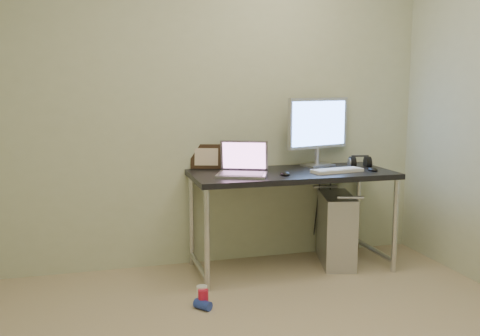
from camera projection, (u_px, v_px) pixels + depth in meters
name	position (u px, v px, depth m)	size (l,w,h in m)	color
wall_back	(207.00, 104.00, 4.08)	(3.50, 0.02, 2.50)	beige
desk	(292.00, 183.00, 4.00)	(1.51, 0.66, 0.75)	black
tower_computer	(336.00, 229.00, 4.18)	(0.36, 0.57, 0.58)	silver
cable_a	(317.00, 207.00, 4.40)	(0.01, 0.01, 0.70)	black
cable_b	(328.00, 209.00, 4.41)	(0.01, 0.01, 0.72)	black
can_red	(203.00, 299.00, 3.36)	(0.06, 0.06, 0.12)	red
can_white	(202.00, 296.00, 3.40)	(0.07, 0.07, 0.13)	white
can_blue	(203.00, 305.00, 3.34)	(0.06, 0.06, 0.11)	#253CA8
laptop	(243.00, 167.00, 3.84)	(0.43, 0.40, 0.24)	#B8B7BF
monitor	(318.00, 126.00, 4.22)	(0.56, 0.23, 0.54)	#B8B7BF
keyboard	(337.00, 170.00, 3.97)	(0.39, 0.13, 0.02)	silver
mouse_right	(373.00, 169.00, 4.02)	(0.06, 0.10, 0.03)	black
mouse_left	(285.00, 173.00, 3.83)	(0.07, 0.11, 0.04)	black
headphones	(360.00, 163.00, 4.23)	(0.18, 0.11, 0.11)	black
picture_frame	(206.00, 157.00, 4.11)	(0.24, 0.03, 0.19)	black
webcam	(233.00, 158.00, 4.16)	(0.04, 0.03, 0.11)	silver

